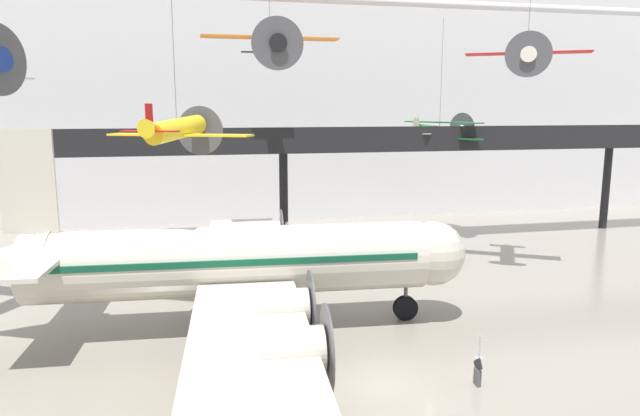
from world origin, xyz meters
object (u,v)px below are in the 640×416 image
Objects in this scene: suspended_plane_green_biplane at (440,132)px; suspended_plane_red_highwing at (527,61)px; suspended_plane_yellow_lowwing at (177,129)px; info_sign_pedestal at (478,375)px; suspended_plane_orange_highwing at (270,47)px; stanchion_barrier at (480,352)px; airliner_silver_main at (229,262)px.

suspended_plane_red_highwing is at bearing -109.41° from suspended_plane_green_biplane.
suspended_plane_yellow_lowwing is 17.97m from info_sign_pedestal.
stanchion_barrier is (7.12, -16.18, -14.71)m from suspended_plane_orange_highwing.
suspended_plane_green_biplane is 9.63× the size of stanchion_barrier.
airliner_silver_main reaches higher than stanchion_barrier.
suspended_plane_yellow_lowwing is 22.85m from suspended_plane_red_highwing.
info_sign_pedestal is at bearing -5.24° from suspended_plane_red_highwing.
airliner_silver_main is 3.22× the size of suspended_plane_orange_highwing.
suspended_plane_yellow_lowwing is 11.65m from suspended_plane_orange_highwing.
airliner_silver_main is 2.90× the size of suspended_plane_yellow_lowwing.
suspended_plane_green_biplane is at bearing 70.66° from stanchion_barrier.
suspended_plane_orange_highwing reaches higher than suspended_plane_green_biplane.
stanchion_barrier is (-8.12, -23.15, -8.80)m from suspended_plane_green_biplane.
suspended_plane_orange_highwing reaches higher than info_sign_pedestal.
suspended_plane_red_highwing reaches higher than info_sign_pedestal.
stanchion_barrier is (12.98, -7.43, -9.73)m from suspended_plane_yellow_lowwing.
airliner_silver_main is at bearing -19.58° from suspended_plane_orange_highwing.
suspended_plane_orange_highwing reaches higher than stanchion_barrier.
suspended_plane_yellow_lowwing is at bearing 142.86° from info_sign_pedestal.
airliner_silver_main is 23.23m from suspended_plane_red_highwing.
suspended_plane_green_biplane reaches higher than stanchion_barrier.
stanchion_barrier is 2.64m from info_sign_pedestal.
info_sign_pedestal is (-1.31, -2.29, 0.13)m from stanchion_barrier.
suspended_plane_red_highwing is 5.80× the size of info_sign_pedestal.
airliner_silver_main is 22.97× the size of info_sign_pedestal.
info_sign_pedestal reaches higher than stanchion_barrier.
suspended_plane_yellow_lowwing reaches higher than info_sign_pedestal.
suspended_plane_red_highwing is 16.65m from suspended_plane_orange_highwing.
suspended_plane_green_biplane is 1.44× the size of suspended_plane_red_highwing.
suspended_plane_orange_highwing is 7.13× the size of info_sign_pedestal.
suspended_plane_green_biplane is (18.82, 17.30, 5.57)m from airliner_silver_main.
suspended_plane_yellow_lowwing is 26.33m from suspended_plane_green_biplane.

